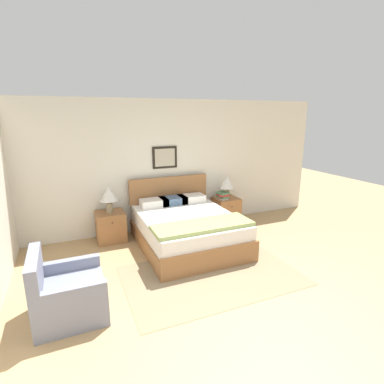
# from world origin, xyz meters

# --- Properties ---
(ground_plane) EXTENTS (16.00, 16.00, 0.00)m
(ground_plane) POSITION_xyz_m (0.00, 0.00, 0.00)
(ground_plane) COLOR tan
(wall_back) EXTENTS (7.53, 0.09, 2.60)m
(wall_back) POSITION_xyz_m (0.00, 3.20, 1.30)
(wall_back) COLOR silver
(wall_back) RESTS_ON ground_plane
(area_rug_main) EXTENTS (2.53, 1.62, 0.01)m
(area_rug_main) POSITION_xyz_m (0.16, 1.00, 0.00)
(area_rug_main) COLOR #897556
(area_rug_main) RESTS_ON ground_plane
(bed) EXTENTS (1.63, 2.02, 1.09)m
(bed) POSITION_xyz_m (0.23, 2.13, 0.32)
(bed) COLOR #936038
(bed) RESTS_ON ground_plane
(armchair) EXTENTS (0.78, 0.78, 0.83)m
(armchair) POSITION_xyz_m (-1.81, 0.86, 0.28)
(armchair) COLOR gray
(armchair) RESTS_ON ground_plane
(nightstand_near_window) EXTENTS (0.52, 0.50, 0.56)m
(nightstand_near_window) POSITION_xyz_m (-1.00, 2.88, 0.28)
(nightstand_near_window) COLOR #936038
(nightstand_near_window) RESTS_ON ground_plane
(nightstand_by_door) EXTENTS (0.52, 0.50, 0.56)m
(nightstand_by_door) POSITION_xyz_m (1.45, 2.88, 0.28)
(nightstand_by_door) COLOR #936038
(nightstand_by_door) RESTS_ON ground_plane
(table_lamp_near_window) EXTENTS (0.31, 0.31, 0.48)m
(table_lamp_near_window) POSITION_xyz_m (-1.00, 2.87, 0.89)
(table_lamp_near_window) COLOR gray
(table_lamp_near_window) RESTS_ON nightstand_near_window
(table_lamp_by_door) EXTENTS (0.31, 0.31, 0.48)m
(table_lamp_by_door) POSITION_xyz_m (1.46, 2.87, 0.89)
(table_lamp_by_door) COLOR gray
(table_lamp_by_door) RESTS_ON nightstand_by_door
(book_thick_bottom) EXTENTS (0.16, 0.22, 0.03)m
(book_thick_bottom) POSITION_xyz_m (1.34, 2.84, 0.57)
(book_thick_bottom) COLOR silver
(book_thick_bottom) RESTS_ON nightstand_by_door
(book_hardcover_middle) EXTENTS (0.19, 0.26, 0.04)m
(book_hardcover_middle) POSITION_xyz_m (1.34, 2.84, 0.61)
(book_hardcover_middle) COLOR #4C7551
(book_hardcover_middle) RESTS_ON book_thick_bottom
(book_novel_upper) EXTENTS (0.24, 0.23, 0.04)m
(book_novel_upper) POSITION_xyz_m (1.34, 2.84, 0.66)
(book_novel_upper) COLOR #B7332D
(book_novel_upper) RESTS_ON book_hardcover_middle
(book_slim_near_top) EXTENTS (0.25, 0.25, 0.04)m
(book_slim_near_top) POSITION_xyz_m (1.34, 2.84, 0.70)
(book_slim_near_top) COLOR #4C7551
(book_slim_near_top) RESTS_ON book_novel_upper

